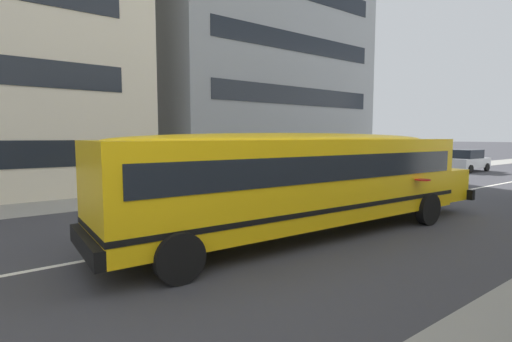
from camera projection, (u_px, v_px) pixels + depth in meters
name	position (u px, v px, depth m)	size (l,w,h in m)	color
ground_plane	(242.00, 232.00, 10.28)	(400.00, 400.00, 0.00)	#38383D
sidewalk_far	(146.00, 197.00, 16.10)	(120.00, 3.00, 0.01)	gray
lane_centreline	(242.00, 232.00, 10.28)	(110.00, 0.16, 0.01)	silver
school_bus	(309.00, 175.00, 9.83)	(12.20, 3.16, 2.71)	yellow
parked_car_grey_by_entrance	(413.00, 165.00, 23.57)	(3.96, 2.00, 1.64)	gray
parked_car_silver_beside_sign	(467.00, 160.00, 28.10)	(3.94, 1.95, 1.64)	#B7BABF
apartment_block_far_centre	(244.00, 38.00, 27.31)	(14.92, 11.84, 19.70)	gray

